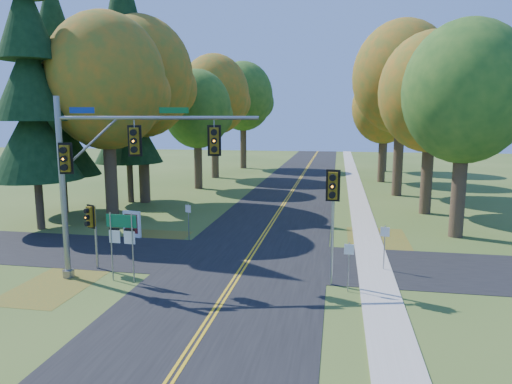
% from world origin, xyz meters
% --- Properties ---
extents(ground, '(160.00, 160.00, 0.00)m').
position_xyz_m(ground, '(0.00, 0.00, 0.00)').
color(ground, '#36511C').
rests_on(ground, ground).
extents(road_main, '(8.00, 160.00, 0.02)m').
position_xyz_m(road_main, '(0.00, 0.00, 0.01)').
color(road_main, black).
rests_on(road_main, ground).
extents(road_cross, '(60.00, 6.00, 0.02)m').
position_xyz_m(road_cross, '(0.00, 2.00, 0.01)').
color(road_cross, black).
rests_on(road_cross, ground).
extents(centerline_left, '(0.10, 160.00, 0.01)m').
position_xyz_m(centerline_left, '(-0.10, 0.00, 0.03)').
color(centerline_left, gold).
rests_on(centerline_left, road_main).
extents(centerline_right, '(0.10, 160.00, 0.01)m').
position_xyz_m(centerline_right, '(0.10, 0.00, 0.03)').
color(centerline_right, gold).
rests_on(centerline_right, road_main).
extents(sidewalk_east, '(1.60, 160.00, 0.06)m').
position_xyz_m(sidewalk_east, '(6.20, 0.00, 0.03)').
color(sidewalk_east, '#9E998E').
rests_on(sidewalk_east, ground).
extents(leaf_patch_w_near, '(4.00, 6.00, 0.00)m').
position_xyz_m(leaf_patch_w_near, '(-6.50, 4.00, 0.01)').
color(leaf_patch_w_near, brown).
rests_on(leaf_patch_w_near, ground).
extents(leaf_patch_e, '(3.50, 8.00, 0.00)m').
position_xyz_m(leaf_patch_e, '(6.80, 6.00, 0.01)').
color(leaf_patch_e, brown).
rests_on(leaf_patch_e, ground).
extents(leaf_patch_w_far, '(3.00, 5.00, 0.00)m').
position_xyz_m(leaf_patch_w_far, '(-7.50, -3.00, 0.01)').
color(leaf_patch_w_far, brown).
rests_on(leaf_patch_w_far, ground).
extents(tree_w_a, '(8.00, 8.00, 14.15)m').
position_xyz_m(tree_w_a, '(-11.13, 9.38, 9.49)').
color(tree_w_a, '#38281C').
rests_on(tree_w_a, ground).
extents(tree_e_a, '(7.20, 7.20, 12.73)m').
position_xyz_m(tree_e_a, '(11.57, 8.77, 8.53)').
color(tree_e_a, '#38281C').
rests_on(tree_e_a, ground).
extents(tree_w_b, '(8.60, 8.60, 15.38)m').
position_xyz_m(tree_w_b, '(-11.72, 16.29, 10.37)').
color(tree_w_b, '#38281C').
rests_on(tree_w_b, ground).
extents(tree_e_b, '(7.60, 7.60, 13.33)m').
position_xyz_m(tree_e_b, '(10.97, 15.58, 8.90)').
color(tree_e_b, '#38281C').
rests_on(tree_e_b, ground).
extents(tree_w_c, '(6.80, 6.80, 11.91)m').
position_xyz_m(tree_w_c, '(-9.54, 24.47, 7.94)').
color(tree_w_c, '#38281C').
rests_on(tree_w_c, ground).
extents(tree_e_c, '(8.80, 8.80, 15.79)m').
position_xyz_m(tree_e_c, '(9.88, 23.69, 10.66)').
color(tree_e_c, '#38281C').
rests_on(tree_e_c, ground).
extents(tree_w_d, '(8.20, 8.20, 14.56)m').
position_xyz_m(tree_w_d, '(-10.13, 33.18, 9.78)').
color(tree_w_d, '#38281C').
rests_on(tree_w_d, ground).
extents(tree_e_d, '(7.00, 7.00, 12.32)m').
position_xyz_m(tree_e_d, '(9.26, 32.87, 8.24)').
color(tree_e_d, '#38281C').
rests_on(tree_e_d, ground).
extents(tree_w_e, '(8.40, 8.40, 14.97)m').
position_xyz_m(tree_w_e, '(-8.92, 44.09, 10.07)').
color(tree_w_e, '#38281C').
rests_on(tree_w_e, ground).
extents(tree_e_e, '(7.80, 7.80, 13.74)m').
position_xyz_m(tree_e_e, '(10.47, 43.58, 9.19)').
color(tree_e_e, '#38281C').
rests_on(tree_e_e, ground).
extents(pine_a, '(5.60, 5.60, 19.48)m').
position_xyz_m(pine_a, '(-14.50, 6.00, 9.18)').
color(pine_a, '#38281C').
rests_on(pine_a, ground).
extents(pine_b, '(5.60, 5.60, 17.31)m').
position_xyz_m(pine_b, '(-16.00, 11.00, 8.16)').
color(pine_b, '#38281C').
rests_on(pine_b, ground).
extents(pine_c, '(5.60, 5.60, 20.56)m').
position_xyz_m(pine_c, '(-13.00, 16.00, 9.69)').
color(pine_c, '#38281C').
rests_on(pine_c, ground).
extents(traffic_mast, '(8.65, 2.55, 8.04)m').
position_xyz_m(traffic_mast, '(-5.36, -1.55, 5.17)').
color(traffic_mast, gray).
rests_on(traffic_mast, ground).
extents(east_signal_pole, '(0.58, 0.67, 5.03)m').
position_xyz_m(east_signal_pole, '(4.18, -1.08, 3.81)').
color(east_signal_pole, '#989AA0').
rests_on(east_signal_pole, ground).
extents(ped_signal_pole, '(0.47, 0.57, 3.15)m').
position_xyz_m(ped_signal_pole, '(-6.89, -0.86, 2.34)').
color(ped_signal_pole, gray).
rests_on(ped_signal_pole, ground).
extents(route_sign_cluster, '(1.43, 0.16, 3.07)m').
position_xyz_m(route_sign_cluster, '(-4.80, -2.04, 2.17)').
color(route_sign_cluster, gray).
rests_on(route_sign_cluster, ground).
extents(info_kiosk, '(1.18, 0.37, 1.61)m').
position_xyz_m(info_kiosk, '(-7.74, 5.06, 0.80)').
color(info_kiosk, white).
rests_on(info_kiosk, ground).
extents(reg_sign_e_north, '(0.41, 0.10, 2.17)m').
position_xyz_m(reg_sign_e_north, '(6.61, 1.49, 1.48)').
color(reg_sign_e_north, gray).
rests_on(reg_sign_e_north, ground).
extents(reg_sign_e_south, '(0.40, 0.06, 2.10)m').
position_xyz_m(reg_sign_e_south, '(4.90, -1.54, 1.44)').
color(reg_sign_e_south, gray).
rests_on(reg_sign_e_south, ground).
extents(reg_sign_w, '(0.39, 0.20, 2.16)m').
position_xyz_m(reg_sign_w, '(-4.20, 5.13, 1.48)').
color(reg_sign_w, gray).
rests_on(reg_sign_w, ground).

